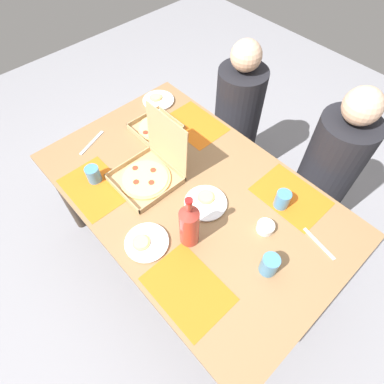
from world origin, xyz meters
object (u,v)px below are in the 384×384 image
Objects in this scene: plate_far_right at (158,100)px; soda_bottle at (189,225)px; diner_right_seat at (323,179)px; pizza_box_center at (150,171)px; plate_middle at (146,243)px; plate_near_right at (206,202)px; diner_left_seat at (236,124)px; condiment_bowl at (265,227)px; pizza_box_corner_right at (156,128)px; cup_red at (93,174)px; cup_clear_right at (282,200)px; cup_spare at (269,265)px.

plate_far_right is 1.02m from soda_bottle.
plate_far_right is at bearing -157.26° from diner_right_seat.
pizza_box_center is 1.66× the size of plate_middle.
plate_far_right is at bearing 157.69° from plate_near_right.
diner_left_seat is (-0.46, 0.76, -0.26)m from plate_near_right.
diner_left_seat is at bearing 53.81° from plate_far_right.
pizza_box_center is 0.65m from condiment_bowl.
diner_left_seat is at bearing 139.08° from condiment_bowl.
plate_near_right is at bearing -14.04° from pizza_box_corner_right.
plate_near_right is at bearing 33.22° from cup_red.
diner_left_seat is at bearing 145.66° from cup_clear_right.
plate_far_right is at bearing 149.31° from soda_bottle.
soda_bottle is 3.53× the size of cup_red.
pizza_box_center is 0.43m from soda_bottle.
cup_clear_right is 0.08× the size of diner_right_seat.
plate_near_right is 0.85m from plate_far_right.
pizza_box_center is 0.30× the size of diner_left_seat.
condiment_bowl reaches higher than plate_middle.
pizza_box_center is at bearing -175.91° from cup_spare.
soda_bottle is (0.68, -0.34, 0.12)m from pizza_box_corner_right.
plate_far_right is (-0.78, 0.32, 0.00)m from plate_near_right.
soda_bottle is 0.62m from cup_red.
condiment_bowl reaches higher than pizza_box_corner_right.
plate_near_right and plate_far_right have the same top height.
soda_bottle is (0.41, -0.10, 0.08)m from pizza_box_center.
soda_bottle is 3.31× the size of cup_clear_right.
condiment_bowl reaches higher than plate_near_right.
condiment_bowl is (0.30, 0.10, 0.01)m from plate_near_right.
pizza_box_corner_right is 1.07m from diner_right_seat.
diner_left_seat is (-0.76, 0.66, -0.27)m from condiment_bowl.
soda_bottle is (0.09, -0.20, 0.12)m from plate_near_right.
cup_spare is at bearing -47.03° from condiment_bowl.
diner_right_seat reaches higher than pizza_box_center.
plate_middle is 0.18× the size of diner_left_seat.
pizza_box_corner_right is 0.26m from plate_far_right.
diner_right_seat is (0.85, 0.61, -0.23)m from pizza_box_corner_right.
cup_spare is at bearing 4.09° from pizza_box_center.
cup_clear_right is 0.56m from diner_right_seat.
plate_far_right is 0.18× the size of diner_left_seat.
plate_near_right is at bearing -58.70° from diner_left_seat.
soda_bottle is 1.17m from diner_left_seat.
diner_right_seat is at bearing 89.61° from cup_clear_right.
plate_far_right is (-0.19, 0.17, -0.00)m from pizza_box_corner_right.
plate_far_right is 1.89× the size of cup_spare.
soda_bottle reaches higher than plate_far_right.
cup_clear_right is at bearing 45.70° from plate_near_right.
cup_clear_right is 0.09× the size of diner_left_seat.
diner_left_seat is at bearing 87.63° from cup_red.
plate_far_right is 2.38× the size of condiment_bowl.
plate_middle is 2.25× the size of cup_red.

